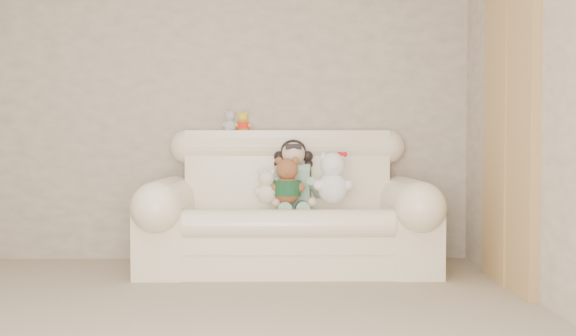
{
  "coord_description": "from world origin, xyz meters",
  "views": [
    {
      "loc": [
        0.75,
        -2.91,
        0.92
      ],
      "look_at": [
        0.81,
        1.9,
        0.75
      ],
      "focal_mm": 42.12,
      "sensor_mm": 36.0,
      "label": 1
    }
  ],
  "objects": [
    {
      "name": "door_panel",
      "position": [
        2.22,
        1.4,
        1.05
      ],
      "size": [
        0.06,
        0.9,
        2.1
      ],
      "primitive_type": "cube",
      "color": "#9F7244",
      "rests_on": "floor"
    },
    {
      "name": "sofa",
      "position": [
        0.81,
        2.0,
        0.52
      ],
      "size": [
        2.1,
        0.95,
        1.03
      ],
      "primitive_type": null,
      "color": "#FFEDCD",
      "rests_on": "floor"
    },
    {
      "name": "wall_back",
      "position": [
        0.0,
        2.5,
        1.3
      ],
      "size": [
        4.5,
        0.0,
        4.5
      ],
      "primitive_type": "plane",
      "rotation": [
        1.57,
        0.0,
        0.0
      ],
      "color": "beige",
      "rests_on": "ground"
    },
    {
      "name": "grey_mini_plush",
      "position": [
        0.36,
        2.36,
        1.11
      ],
      "size": [
        0.14,
        0.11,
        0.21
      ],
      "primitive_type": null,
      "rotation": [
        0.0,
        0.0,
        0.02
      ],
      "color": "#AEAFB5",
      "rests_on": "sofa"
    },
    {
      "name": "yellow_mini_bear",
      "position": [
        0.47,
        2.35,
        1.11
      ],
      "size": [
        0.15,
        0.14,
        0.19
      ],
      "primitive_type": null,
      "rotation": [
        0.0,
        0.0,
        -0.41
      ],
      "color": "yellow",
      "rests_on": "sofa"
    },
    {
      "name": "white_cat",
      "position": [
        1.13,
        1.86,
        0.72
      ],
      "size": [
        0.35,
        0.31,
        0.44
      ],
      "primitive_type": null,
      "rotation": [
        0.0,
        0.0,
        -0.42
      ],
      "color": "white",
      "rests_on": "sofa"
    },
    {
      "name": "cream_teddy",
      "position": [
        0.66,
        1.85,
        0.64
      ],
      "size": [
        0.19,
        0.14,
        0.29
      ],
      "primitive_type": null,
      "rotation": [
        0.0,
        0.0,
        -0.01
      ],
      "color": "beige",
      "rests_on": "sofa"
    },
    {
      "name": "brown_teddy",
      "position": [
        0.8,
        1.86,
        0.69
      ],
      "size": [
        0.26,
        0.21,
        0.39
      ],
      "primitive_type": null,
      "rotation": [
        0.0,
        0.0,
        -0.06
      ],
      "color": "brown",
      "rests_on": "sofa"
    },
    {
      "name": "seated_child",
      "position": [
        0.85,
        2.08,
        0.69
      ],
      "size": [
        0.38,
        0.44,
        0.55
      ],
      "primitive_type": null,
      "rotation": [
        0.0,
        0.0,
        -0.15
      ],
      "color": "#2B7D4D",
      "rests_on": "sofa"
    }
  ]
}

